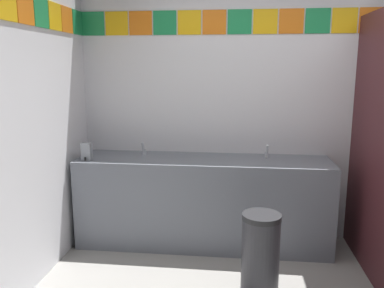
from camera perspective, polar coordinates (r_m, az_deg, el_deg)
name	(u,v)px	position (r m, az deg, el deg)	size (l,w,h in m)	color
wall_back	(275,100)	(3.97, 11.83, 6.27)	(3.82, 0.09, 2.76)	silver
vanity_counter	(203,201)	(3.85, 1.61, -8.17)	(2.38, 0.57, 0.85)	slate
faucet_left	(144,150)	(3.90, -6.98, -0.84)	(0.04, 0.10, 0.14)	silver
faucet_right	(267,153)	(3.80, 10.73, -1.26)	(0.04, 0.10, 0.14)	silver
soap_dispenser	(87,151)	(3.80, -14.96, -1.05)	(0.09, 0.09, 0.16)	gray
trash_bin	(260,254)	(3.11, 9.83, -15.43)	(0.29, 0.29, 0.64)	#333338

